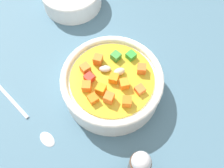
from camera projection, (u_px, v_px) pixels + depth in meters
ground_plane at (112, 93)px, 54.25cm from camera, size 140.00×140.00×2.00cm
soup_bowl_main at (112, 83)px, 50.44cm from camera, size 19.96×19.96×7.29cm
spoon at (26, 115)px, 50.39cm from camera, size 19.52×4.36×0.78cm
pepper_shaker at (139, 165)px, 41.83cm from camera, size 3.53×3.53×9.35cm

